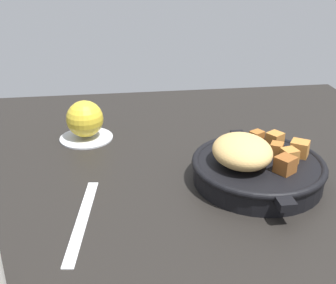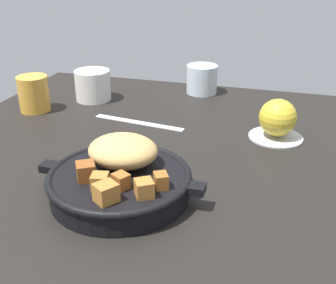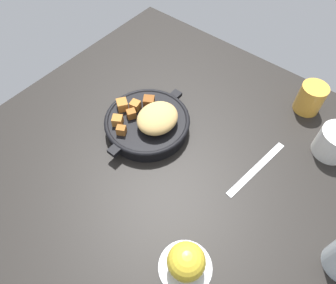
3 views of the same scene
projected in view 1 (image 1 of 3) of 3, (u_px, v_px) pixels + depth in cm
name	position (u px, v px, depth cm)	size (l,w,h in cm)	color
ground_plane	(189.00, 183.00, 73.16)	(93.19, 95.88, 2.40)	black
cast_iron_skillet	(256.00, 166.00, 69.93)	(25.95, 21.67, 8.44)	black
saucer_plate	(86.00, 137.00, 86.93)	(10.62, 10.62, 0.60)	#B7BABF
red_apple	(85.00, 119.00, 85.27)	(7.30, 7.30, 7.30)	gold
butter_knife	(82.00, 219.00, 61.35)	(20.58, 1.60, 0.36)	silver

